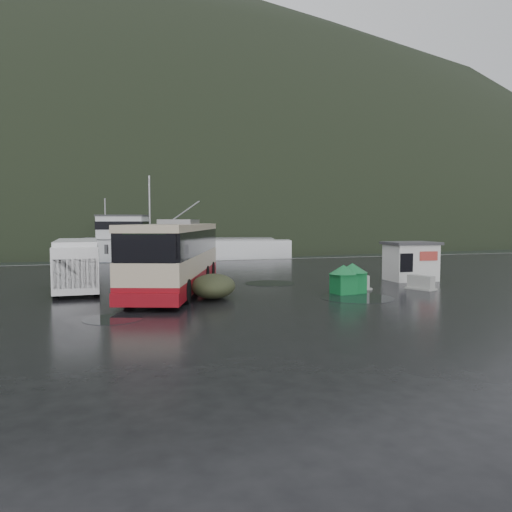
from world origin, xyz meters
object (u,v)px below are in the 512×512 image
object	(u,v)px
waste_bin_left	(343,294)
ticket_kiosk	(410,280)
jersey_barrier_a	(421,289)
waste_bin_right	(352,293)
white_van	(78,291)
jersey_barrier_b	(359,288)
fishing_trawler	(177,255)
coach_bus	(176,290)
dome_tent	(213,298)

from	to	relation	value
waste_bin_left	ticket_kiosk	xyz separation A→B (m)	(6.59, 3.76, 0.00)
jersey_barrier_a	waste_bin_left	bearing A→B (deg)	-177.80
waste_bin_right	jersey_barrier_a	size ratio (longest dim) A/B	1.01
ticket_kiosk	waste_bin_left	bearing A→B (deg)	-146.72
white_van	ticket_kiosk	world-z (taller)	white_van
jersey_barrier_b	waste_bin_right	bearing A→B (deg)	-130.85
jersey_barrier_a	fishing_trawler	size ratio (longest dim) A/B	0.06
coach_bus	waste_bin_left	world-z (taller)	coach_bus
waste_bin_left	ticket_kiosk	distance (m)	7.59
coach_bus	ticket_kiosk	world-z (taller)	coach_bus
dome_tent	jersey_barrier_a	world-z (taller)	dome_tent
jersey_barrier_a	jersey_barrier_b	size ratio (longest dim) A/B	1.00
white_van	ticket_kiosk	xyz separation A→B (m)	(19.10, -1.54, 0.00)
waste_bin_left	jersey_barrier_a	world-z (taller)	waste_bin_left
waste_bin_right	jersey_barrier_a	distance (m)	4.10
jersey_barrier_a	white_van	bearing A→B (deg)	163.41
white_van	jersey_barrier_a	size ratio (longest dim) A/B	4.25
coach_bus	jersey_barrier_b	world-z (taller)	coach_bus
coach_bus	white_van	size ratio (longest dim) A/B	2.06
waste_bin_right	ticket_kiosk	distance (m)	7.01
coach_bus	dome_tent	world-z (taller)	coach_bus
dome_tent	jersey_barrier_a	distance (m)	11.11
jersey_barrier_b	white_van	bearing A→B (deg)	165.25
waste_bin_left	jersey_barrier_a	bearing A→B (deg)	2.20
coach_bus	waste_bin_right	bearing A→B (deg)	-5.36
coach_bus	fishing_trawler	bearing A→B (deg)	100.76
ticket_kiosk	waste_bin_right	bearing A→B (deg)	-145.50
jersey_barrier_b	fishing_trawler	size ratio (longest dim) A/B	0.06
dome_tent	jersey_barrier_b	bearing A→B (deg)	5.65
white_van	fishing_trawler	world-z (taller)	fishing_trawler
white_van	waste_bin_left	bearing A→B (deg)	-22.78
waste_bin_left	fishing_trawler	distance (m)	31.05
waste_bin_left	jersey_barrier_a	distance (m)	4.68
waste_bin_right	fishing_trawler	xyz separation A→B (m)	(-3.74, 30.73, 0.00)
dome_tent	coach_bus	bearing A→B (deg)	109.57
dome_tent	white_van	bearing A→B (deg)	143.11
coach_bus	waste_bin_left	distance (m)	8.63
waste_bin_right	white_van	bearing A→B (deg)	158.56
jersey_barrier_a	jersey_barrier_b	xyz separation A→B (m)	(-2.90, 1.36, 0.00)
white_van	waste_bin_left	xyz separation A→B (m)	(12.51, -5.30, 0.00)
waste_bin_left	dome_tent	distance (m)	6.46
waste_bin_right	jersey_barrier_a	xyz separation A→B (m)	(4.10, 0.02, 0.00)
coach_bus	waste_bin_left	size ratio (longest dim) A/B	9.09
waste_bin_left	waste_bin_right	bearing A→B (deg)	15.34
coach_bus	jersey_barrier_b	distance (m)	9.72
waste_bin_right	fishing_trawler	bearing A→B (deg)	96.94
waste_bin_left	waste_bin_right	distance (m)	0.60
white_van	waste_bin_left	distance (m)	13.59
waste_bin_left	fishing_trawler	size ratio (longest dim) A/B	0.06
waste_bin_left	dome_tent	world-z (taller)	waste_bin_left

